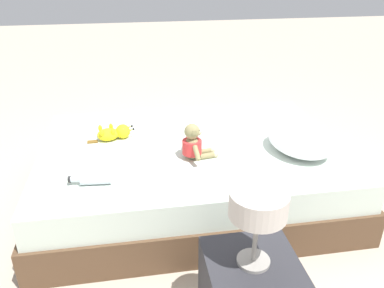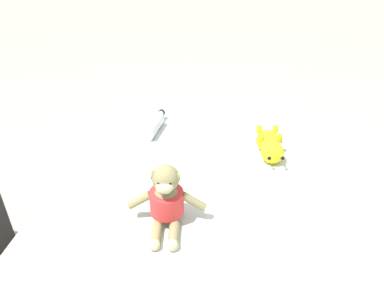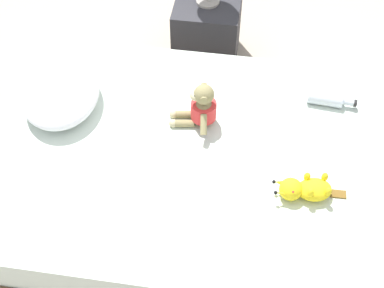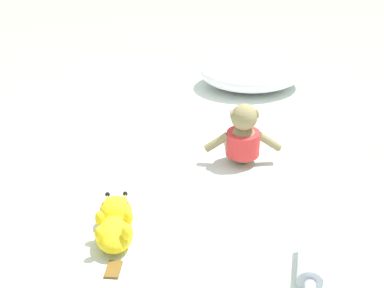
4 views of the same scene
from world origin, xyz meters
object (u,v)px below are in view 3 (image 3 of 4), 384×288
glass_bottle (327,99)px  nightstand (207,31)px  plush_monkey (201,108)px  pillow (60,93)px  plush_yellow_creature (304,189)px  bed (192,178)px

glass_bottle → nightstand: 1.04m
plush_monkey → pillow: bearing=88.6°
plush_monkey → glass_bottle: bearing=-70.7°
pillow → plush_yellow_creature: bearing=-107.6°
plush_yellow_creature → nightstand: size_ratio=0.76×
plush_monkey → nightstand: bearing=5.5°
plush_monkey → nightstand: (0.95, 0.09, -0.31)m
pillow → glass_bottle: bearing=-81.5°
glass_bottle → nightstand: size_ratio=0.56×
plush_monkey → plush_yellow_creature: size_ratio=0.88×
plush_monkey → plush_yellow_creature: 0.62m
bed → plush_monkey: (0.19, -0.02, 0.31)m
nightstand → bed: bearing=-176.2°
bed → nightstand: nightstand is taller
bed → glass_bottle: (0.40, -0.62, 0.25)m
nightstand → pillow: bearing=147.1°
pillow → nightstand: pillow is taller
plush_yellow_creature → bed: bearing=71.1°
pillow → plush_yellow_creature: 1.25m
bed → glass_bottle: size_ratio=8.55×
glass_bottle → pillow: bearing=98.5°
pillow → bed: bearing=-106.7°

